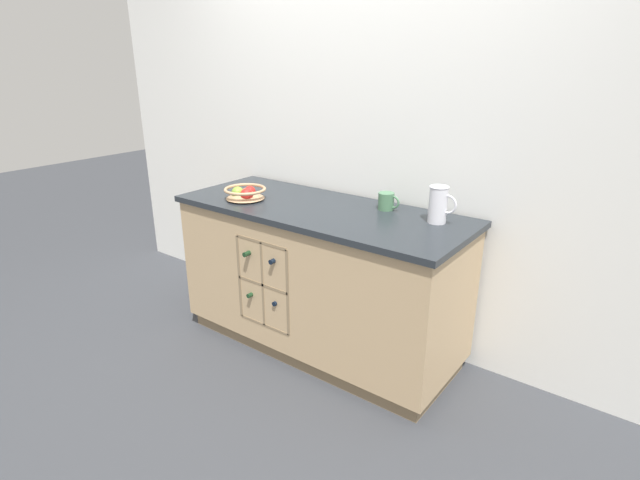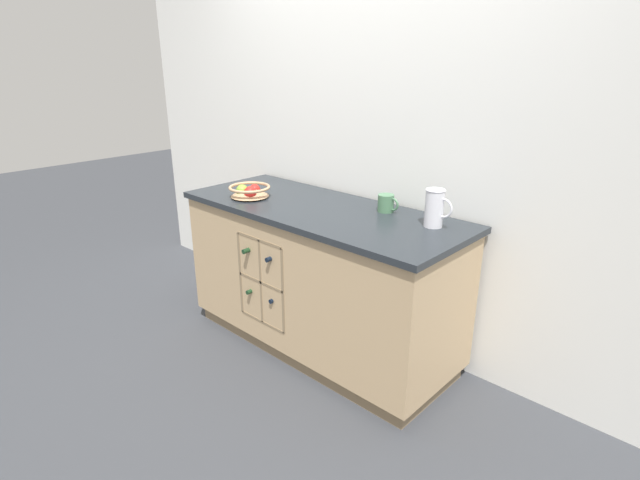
% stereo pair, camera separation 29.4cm
% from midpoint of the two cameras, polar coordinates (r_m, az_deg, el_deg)
% --- Properties ---
extents(ground_plane, '(14.00, 14.00, 0.00)m').
position_cam_midpoint_polar(ground_plane, '(3.26, -2.64, -11.85)').
color(ground_plane, '#383A3F').
extents(back_wall, '(4.40, 0.06, 2.55)m').
position_cam_midpoint_polar(back_wall, '(3.11, 1.74, 11.83)').
color(back_wall, white).
rests_on(back_wall, ground_plane).
extents(kitchen_island, '(1.76, 0.72, 0.91)m').
position_cam_midpoint_polar(kitchen_island, '(3.04, -2.84, -4.45)').
color(kitchen_island, '#8B7354').
rests_on(kitchen_island, ground_plane).
extents(fruit_bowl, '(0.26, 0.26, 0.08)m').
position_cam_midpoint_polar(fruit_bowl, '(3.08, -11.30, 5.33)').
color(fruit_bowl, tan).
rests_on(fruit_bowl, kitchen_island).
extents(white_pitcher, '(0.15, 0.10, 0.20)m').
position_cam_midpoint_polar(white_pitcher, '(2.62, 10.30, 4.05)').
color(white_pitcher, white).
rests_on(white_pitcher, kitchen_island).
extents(ceramic_mug, '(0.13, 0.09, 0.10)m').
position_cam_midpoint_polar(ceramic_mug, '(2.83, 4.69, 4.40)').
color(ceramic_mug, '#4C7A56').
rests_on(ceramic_mug, kitchen_island).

